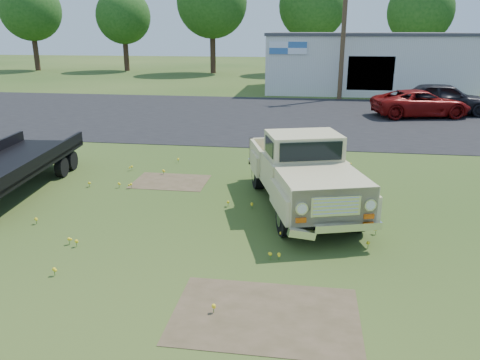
# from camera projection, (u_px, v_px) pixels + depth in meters

# --- Properties ---
(ground) EXTENTS (140.00, 140.00, 0.00)m
(ground) POSITION_uv_depth(u_px,v_px,m) (212.00, 233.00, 10.57)
(ground) COLOR #234014
(ground) RESTS_ON ground
(asphalt_lot) EXTENTS (90.00, 14.00, 0.02)m
(asphalt_lot) POSITION_uv_depth(u_px,v_px,m) (269.00, 116.00, 24.69)
(asphalt_lot) COLOR black
(asphalt_lot) RESTS_ON ground
(dirt_patch_a) EXTENTS (3.00, 2.00, 0.01)m
(dirt_patch_a) POSITION_uv_depth(u_px,v_px,m) (265.00, 315.00, 7.54)
(dirt_patch_a) COLOR #4D4229
(dirt_patch_a) RESTS_ON ground
(dirt_patch_b) EXTENTS (2.20, 1.60, 0.01)m
(dirt_patch_b) POSITION_uv_depth(u_px,v_px,m) (171.00, 182.00, 14.14)
(dirt_patch_b) COLOR #4D4229
(dirt_patch_b) RESTS_ON ground
(commercial_building) EXTENTS (14.20, 8.20, 4.15)m
(commercial_building) POSITION_uv_depth(u_px,v_px,m) (365.00, 62.00, 34.50)
(commercial_building) COLOR silver
(commercial_building) RESTS_ON ground
(utility_pole_mid) EXTENTS (1.60, 0.30, 9.00)m
(utility_pole_mid) POSITION_uv_depth(u_px,v_px,m) (344.00, 26.00, 29.31)
(utility_pole_mid) COLOR #4F3925
(utility_pole_mid) RESTS_ON ground
(treeline_a) EXTENTS (6.40, 6.40, 9.52)m
(treeline_a) POSITION_uv_depth(u_px,v_px,m) (31.00, 10.00, 50.16)
(treeline_a) COLOR #39251A
(treeline_a) RESTS_ON ground
(treeline_b) EXTENTS (5.76, 5.76, 8.57)m
(treeline_b) POSITION_uv_depth(u_px,v_px,m) (123.00, 17.00, 49.91)
(treeline_b) COLOR #39251A
(treeline_b) RESTS_ON ground
(treeline_c) EXTENTS (7.04, 7.04, 10.47)m
(treeline_c) POSITION_uv_depth(u_px,v_px,m) (212.00, 2.00, 46.72)
(treeline_c) COLOR #39251A
(treeline_c) RESTS_ON ground
(treeline_d) EXTENTS (6.72, 6.72, 10.00)m
(treeline_d) POSITION_uv_depth(u_px,v_px,m) (313.00, 6.00, 46.38)
(treeline_d) COLOR #39251A
(treeline_d) RESTS_ON ground
(treeline_e) EXTENTS (6.08, 6.08, 9.04)m
(treeline_e) POSITION_uv_depth(u_px,v_px,m) (420.00, 11.00, 43.77)
(treeline_e) COLOR #39251A
(treeline_e) RESTS_ON ground
(vintage_pickup_truck) EXTENTS (3.56, 5.77, 1.96)m
(vintage_pickup_truck) POSITION_uv_depth(u_px,v_px,m) (302.00, 171.00, 11.84)
(vintage_pickup_truck) COLOR #CDC389
(vintage_pickup_truck) RESTS_ON ground
(flatbed_trailer) EXTENTS (2.75, 6.55, 1.74)m
(flatbed_trailer) POSITION_uv_depth(u_px,v_px,m) (7.00, 161.00, 13.10)
(flatbed_trailer) COLOR black
(flatbed_trailer) RESTS_ON ground
(red_pickup) EXTENTS (5.33, 3.30, 1.38)m
(red_pickup) POSITION_uv_depth(u_px,v_px,m) (421.00, 104.00, 24.41)
(red_pickup) COLOR maroon
(red_pickup) RESTS_ON ground
(dark_sedan) EXTENTS (4.91, 1.98, 1.67)m
(dark_sedan) POSITION_uv_depth(u_px,v_px,m) (444.00, 99.00, 25.15)
(dark_sedan) COLOR black
(dark_sedan) RESTS_ON ground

